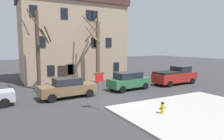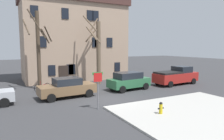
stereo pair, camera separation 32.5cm
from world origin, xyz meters
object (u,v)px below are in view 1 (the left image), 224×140
(tree_bare_near, at_px, (38,48))
(tree_bare_mid, at_px, (97,49))
(bicycle_leaning, at_px, (42,87))
(street_sign_pole, at_px, (99,83))
(building_main, at_px, (73,35))
(car_green_wagon, at_px, (129,81))
(pickup_truck_red, at_px, (175,76))
(car_brown_sedan, at_px, (68,88))
(fire_hydrant, at_px, (163,107))

(tree_bare_near, xyz_separation_m, tree_bare_mid, (6.39, 0.16, -0.15))
(bicycle_leaning, bearing_deg, tree_bare_near, 97.07)
(street_sign_pole, bearing_deg, bicycle_leaning, 107.20)
(building_main, distance_m, tree_bare_mid, 5.82)
(building_main, bearing_deg, car_green_wagon, -76.10)
(building_main, bearing_deg, tree_bare_near, -133.88)
(tree_bare_mid, xyz_separation_m, bicycle_leaning, (-6.29, -1.00, -3.61))
(tree_bare_near, bearing_deg, pickup_truck_red, -16.80)
(building_main, xyz_separation_m, street_sign_pole, (-2.85, -14.25, -4.00))
(tree_bare_near, distance_m, street_sign_pole, 9.32)
(car_green_wagon, bearing_deg, street_sign_pole, -140.04)
(tree_bare_mid, height_order, pickup_truck_red, tree_bare_mid)
(tree_bare_near, height_order, car_brown_sedan, tree_bare_near)
(car_green_wagon, bearing_deg, pickup_truck_red, -0.26)
(car_brown_sedan, bearing_deg, building_main, 69.15)
(tree_bare_near, xyz_separation_m, car_green_wagon, (7.81, -4.24, -3.22))
(street_sign_pole, bearing_deg, car_green_wagon, 39.96)
(tree_bare_mid, distance_m, car_brown_sedan, 7.33)
(building_main, height_order, pickup_truck_red, building_main)
(tree_bare_near, xyz_separation_m, pickup_truck_red, (14.14, -4.27, -3.15))
(pickup_truck_red, bearing_deg, car_green_wagon, 179.74)
(fire_hydrant, bearing_deg, building_main, 90.30)
(building_main, bearing_deg, car_brown_sedan, -110.85)
(building_main, bearing_deg, bicycle_leaning, -129.36)
(tree_bare_mid, xyz_separation_m, street_sign_pole, (-3.86, -8.82, -2.17))
(street_sign_pole, bearing_deg, tree_bare_near, 106.26)
(tree_bare_near, bearing_deg, car_brown_sedan, -70.22)
(fire_hydrant, height_order, bicycle_leaning, bicycle_leaning)
(tree_bare_near, distance_m, fire_hydrant, 13.38)
(building_main, xyz_separation_m, car_green_wagon, (2.43, -9.83, -4.89))
(fire_hydrant, xyz_separation_m, bicycle_leaning, (-5.36, 10.82, -0.14))
(pickup_truck_red, bearing_deg, street_sign_pole, -159.27)
(tree_bare_near, relative_size, fire_hydrant, 10.41)
(tree_bare_mid, distance_m, pickup_truck_red, 9.41)
(tree_bare_near, distance_m, tree_bare_mid, 6.39)
(car_brown_sedan, bearing_deg, tree_bare_near, 109.78)
(car_brown_sedan, xyz_separation_m, fire_hydrant, (3.89, -7.27, -0.33))
(car_green_wagon, bearing_deg, tree_bare_mid, 107.86)
(car_green_wagon, bearing_deg, car_brown_sedan, -178.67)
(car_green_wagon, distance_m, fire_hydrant, 7.79)
(tree_bare_near, bearing_deg, street_sign_pole, -73.74)
(pickup_truck_red, bearing_deg, fire_hydrant, -139.57)
(bicycle_leaning, bearing_deg, building_main, 50.64)
(tree_bare_near, xyz_separation_m, street_sign_pole, (2.53, -8.66, -2.33))
(tree_bare_near, xyz_separation_m, car_brown_sedan, (1.58, -4.38, -3.29))
(car_brown_sedan, height_order, pickup_truck_red, pickup_truck_red)
(building_main, distance_m, pickup_truck_red, 14.04)
(tree_bare_mid, xyz_separation_m, fire_hydrant, (-0.93, -11.82, -3.47))
(pickup_truck_red, bearing_deg, tree_bare_mid, 150.26)
(tree_bare_mid, distance_m, fire_hydrant, 12.35)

